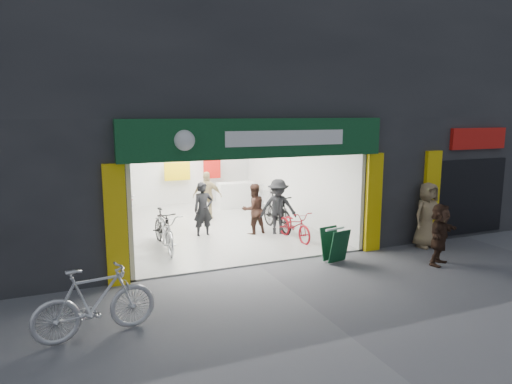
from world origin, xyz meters
TOP-DOWN VIEW (x-y plane):
  - ground at (0.00, 0.00)m, footprint 60.00×60.00m
  - building at (0.91, 4.99)m, footprint 17.00×10.27m
  - bike_left_front at (-1.80, 2.01)m, footprint 0.77×2.02m
  - bike_left_midfront at (-1.80, 2.40)m, footprint 0.62×1.77m
  - bike_left_midback at (-2.50, 5.60)m, footprint 0.64×1.70m
  - bike_left_back at (-2.50, 5.27)m, footprint 0.73×1.88m
  - bike_right_front at (1.80, 2.78)m, footprint 0.58×1.99m
  - bike_right_mid at (1.80, 1.61)m, footprint 0.71×1.72m
  - bike_right_back at (2.50, 5.20)m, footprint 0.70×1.79m
  - parked_bike at (-3.84, -2.25)m, footprint 2.04×0.84m
  - customer_a at (-0.50, 2.99)m, footprint 0.62×0.43m
  - customer_b at (0.96, 2.65)m, footprint 0.82×0.67m
  - customer_c at (1.61, 2.32)m, footprint 1.23×0.93m
  - customer_d at (0.21, 4.96)m, footprint 1.06×0.72m
  - pedestrian_near at (4.82, -0.35)m, footprint 0.91×0.64m
  - pedestrian_far at (4.03, -1.63)m, footprint 1.43×1.07m
  - sandwich_board at (1.82, -0.50)m, footprint 0.62×0.63m

SIDE VIEW (x-z plane):
  - ground at x=0.00m, z-range 0.00..0.00m
  - bike_right_mid at x=1.80m, z-range 0.00..0.88m
  - bike_left_midback at x=-2.50m, z-range 0.00..0.88m
  - sandwich_board at x=1.82m, z-range 0.04..0.87m
  - bike_left_midfront at x=-1.80m, z-range 0.00..1.04m
  - bike_right_back at x=2.50m, z-range 0.00..1.05m
  - bike_left_front at x=-1.80m, z-range 0.00..1.05m
  - bike_left_back at x=-2.50m, z-range 0.00..1.10m
  - parked_bike at x=-3.84m, z-range 0.00..1.19m
  - bike_right_front at x=1.80m, z-range 0.00..1.19m
  - pedestrian_far at x=4.03m, z-range 0.00..1.50m
  - customer_b at x=0.96m, z-range 0.00..1.55m
  - customer_a at x=-0.50m, z-range 0.00..1.63m
  - customer_d at x=0.21m, z-range 0.00..1.67m
  - customer_c at x=1.61m, z-range 0.00..1.69m
  - pedestrian_near at x=4.82m, z-range 0.00..1.78m
  - building at x=0.91m, z-range 0.31..8.31m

